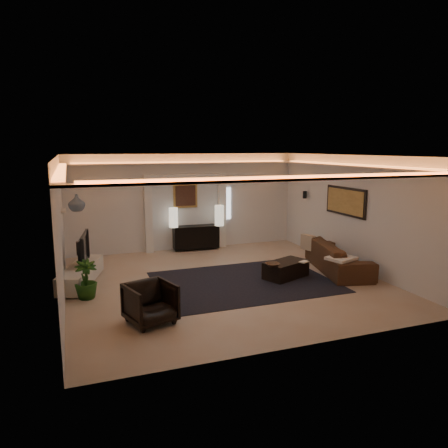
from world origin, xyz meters
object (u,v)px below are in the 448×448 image
object	(u,v)px
sofa	(338,257)
console	(196,237)
coffee_table	(286,269)
armchair	(150,303)

from	to	relation	value
sofa	console	bearing A→B (deg)	52.73
console	sofa	world-z (taller)	console
sofa	coffee_table	distance (m)	1.54
sofa	armchair	size ratio (longest dim) A/B	3.07
console	coffee_table	world-z (taller)	console
console	armchair	bearing A→B (deg)	-111.50
console	armchair	world-z (taller)	console
console	sofa	distance (m)	4.37
console	armchair	distance (m)	5.54
coffee_table	armchair	bearing A→B (deg)	-178.56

